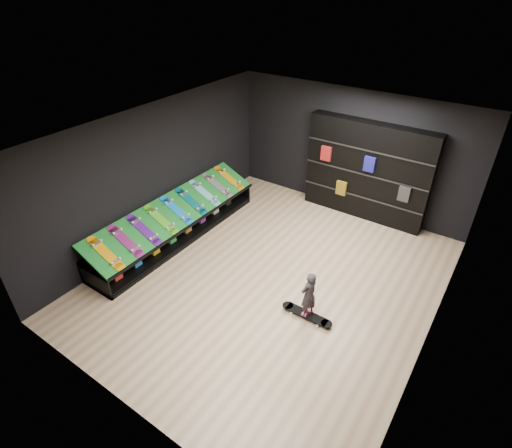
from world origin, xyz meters
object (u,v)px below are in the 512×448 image
Objects in this scene: back_shelving at (367,172)px; floor_skateboard at (307,315)px; display_rack at (177,228)px; child at (308,302)px.

floor_skateboard is (0.56, -3.87, -1.14)m from back_shelving.
display_rack is at bearing 171.54° from floor_skateboard.
back_shelving is 3.02× the size of floor_skateboard.
child reaches higher than floor_skateboard.
child is (0.56, -3.87, -0.82)m from back_shelving.
floor_skateboard is 1.77× the size of child.
display_rack is at bearing -79.34° from child.
display_rack is 4.59× the size of floor_skateboard.
back_shelving reaches higher than floor_skateboard.
back_shelving is 5.36× the size of child.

